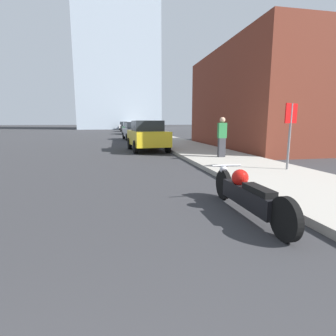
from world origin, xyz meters
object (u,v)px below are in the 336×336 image
(parked_car_yellow, at_px, (147,136))
(pedestrian, at_px, (222,137))
(motorcycle, at_px, (247,194))
(parked_car_white, at_px, (124,126))
(parked_car_silver, at_px, (134,131))
(stop_sign, at_px, (290,125))
(parked_car_green, at_px, (129,128))
(parked_car_black, at_px, (126,127))

(parked_car_yellow, height_order, pedestrian, pedestrian)
(motorcycle, height_order, parked_car_white, parked_car_white)
(parked_car_silver, bearing_deg, motorcycle, -94.21)
(stop_sign, bearing_deg, motorcycle, -133.80)
(stop_sign, bearing_deg, parked_car_yellow, 114.48)
(parked_car_green, xyz_separation_m, parked_car_white, (-0.03, 24.10, 0.07))
(parked_car_silver, height_order, parked_car_black, parked_car_black)
(parked_car_black, relative_size, parked_car_white, 0.95)
(motorcycle, height_order, parked_car_yellow, parked_car_yellow)
(parked_car_yellow, bearing_deg, motorcycle, -91.69)
(pedestrian, bearing_deg, parked_car_yellow, 120.58)
(pedestrian, bearing_deg, stop_sign, -75.04)
(parked_car_black, bearing_deg, pedestrian, -84.21)
(parked_car_green, distance_m, parked_car_black, 11.79)
(parked_car_silver, distance_m, parked_car_green, 12.41)
(parked_car_yellow, bearing_deg, parked_car_black, 85.87)
(parked_car_white, bearing_deg, motorcycle, -83.89)
(parked_car_yellow, height_order, parked_car_green, parked_car_yellow)
(parked_car_yellow, bearing_deg, parked_car_silver, 86.45)
(motorcycle, bearing_deg, pedestrian, 70.63)
(parked_car_black, relative_size, pedestrian, 2.55)
(parked_car_black, xyz_separation_m, stop_sign, (3.50, -42.41, 0.73))
(parked_car_black, bearing_deg, parked_car_green, -87.69)
(parked_car_white, bearing_deg, pedestrian, -81.39)
(parked_car_yellow, xyz_separation_m, parked_car_green, (0.11, 22.85, -0.03))
(parked_car_silver, height_order, stop_sign, stop_sign)
(parked_car_silver, xyz_separation_m, pedestrian, (2.76, -14.96, 0.20))
(parked_car_silver, bearing_deg, stop_sign, -84.41)
(motorcycle, height_order, parked_car_black, parked_car_black)
(parked_car_black, bearing_deg, stop_sign, -83.34)
(stop_sign, bearing_deg, parked_car_black, 94.72)
(parked_car_silver, xyz_separation_m, parked_car_green, (0.21, 12.40, 0.03))
(parked_car_white, bearing_deg, parked_car_black, -84.45)
(parked_car_silver, relative_size, parked_car_green, 0.88)
(motorcycle, xyz_separation_m, pedestrian, (2.21, 6.47, 0.64))
(motorcycle, xyz_separation_m, parked_car_white, (-0.38, 57.94, 0.54))
(parked_car_black, height_order, pedestrian, pedestrian)
(stop_sign, bearing_deg, parked_car_white, 93.62)
(parked_car_yellow, xyz_separation_m, parked_car_black, (0.04, 34.64, -0.06))
(stop_sign, bearing_deg, pedestrian, 104.96)
(parked_car_white, bearing_deg, parked_car_yellow, -84.36)
(motorcycle, xyz_separation_m, stop_sign, (3.08, 3.21, 1.17))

